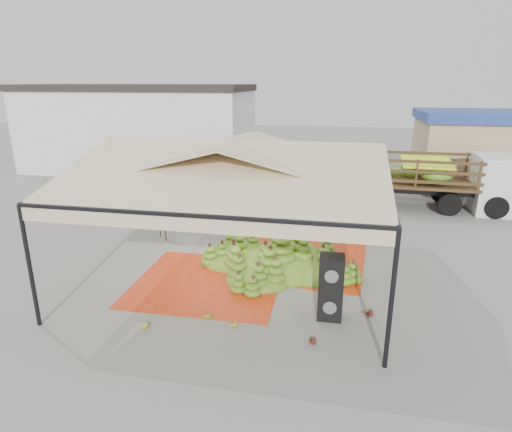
% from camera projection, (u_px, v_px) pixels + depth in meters
% --- Properties ---
extents(ground, '(90.00, 90.00, 0.00)m').
position_uv_depth(ground, '(240.00, 270.00, 13.25)').
color(ground, slate).
rests_on(ground, ground).
extents(canopy_tent, '(8.10, 8.10, 4.00)m').
position_uv_depth(canopy_tent, '(239.00, 165.00, 12.26)').
color(canopy_tent, black).
rests_on(canopy_tent, ground).
extents(building_white, '(14.30, 6.30, 5.40)m').
position_uv_depth(building_white, '(139.00, 128.00, 27.40)').
color(building_white, silver).
rests_on(building_white, ground).
extents(building_tan, '(6.30, 5.30, 4.10)m').
position_uv_depth(building_tan, '(477.00, 150.00, 22.89)').
color(building_tan, tan).
rests_on(building_tan, ground).
extents(tarp_left, '(4.21, 4.01, 0.01)m').
position_uv_depth(tarp_left, '(208.00, 282.00, 12.45)').
color(tarp_left, '#C44C12').
rests_on(tarp_left, ground).
extents(tarp_right, '(4.51, 4.70, 0.01)m').
position_uv_depth(tarp_right, '(300.00, 257.00, 14.17)').
color(tarp_right, red).
rests_on(tarp_right, ground).
extents(banana_heap, '(5.80, 5.03, 1.11)m').
position_uv_depth(banana_heap, '(278.00, 251.00, 13.24)').
color(banana_heap, '#577B19').
rests_on(banana_heap, ground).
extents(hand_yellow_a, '(0.42, 0.36, 0.17)m').
position_uv_depth(hand_yellow_a, '(232.00, 322.00, 10.20)').
color(hand_yellow_a, gold).
rests_on(hand_yellow_a, ground).
extents(hand_yellow_b, '(0.53, 0.51, 0.19)m').
position_uv_depth(hand_yellow_b, '(141.00, 326.00, 10.05)').
color(hand_yellow_b, gold).
rests_on(hand_yellow_b, ground).
extents(hand_red_a, '(0.64, 0.61, 0.23)m').
position_uv_depth(hand_red_a, '(366.00, 310.00, 10.71)').
color(hand_red_a, '#552313').
rests_on(hand_red_a, ground).
extents(hand_red_b, '(0.45, 0.37, 0.20)m').
position_uv_depth(hand_red_b, '(309.00, 339.00, 9.52)').
color(hand_red_b, '#5F1F15').
rests_on(hand_red_b, ground).
extents(hand_green, '(0.48, 0.43, 0.18)m').
position_uv_depth(hand_green, '(206.00, 314.00, 10.57)').
color(hand_green, '#51851B').
rests_on(hand_green, ground).
extents(hanging_bunches, '(4.74, 0.24, 0.20)m').
position_uv_depth(hanging_bunches, '(284.00, 202.00, 10.96)').
color(hanging_bunches, '#377A19').
rests_on(hanging_bunches, ground).
extents(speaker_stack, '(0.61, 0.53, 1.64)m').
position_uv_depth(speaker_stack, '(331.00, 287.00, 10.34)').
color(speaker_stack, black).
rests_on(speaker_stack, ground).
extents(banana_leaves, '(0.96, 1.36, 3.70)m').
position_uv_depth(banana_leaves, '(165.00, 239.00, 15.87)').
color(banana_leaves, '#2E6B1C').
rests_on(banana_leaves, ground).
extents(vendor, '(0.75, 0.58, 1.81)m').
position_uv_depth(vendor, '(241.00, 215.00, 15.60)').
color(vendor, gray).
rests_on(vendor, ground).
extents(truck_left, '(6.27, 2.79, 2.08)m').
position_uv_depth(truck_left, '(210.00, 175.00, 20.44)').
color(truck_left, '#482D18').
rests_on(truck_left, ground).
extents(truck_right, '(7.31, 2.76, 2.48)m').
position_uv_depth(truck_right, '(441.00, 175.00, 19.26)').
color(truck_right, '#462F17').
rests_on(truck_right, ground).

